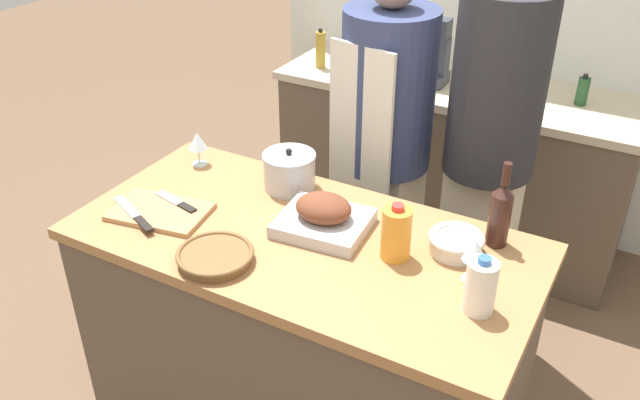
# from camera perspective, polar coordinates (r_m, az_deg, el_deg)

# --- Properties ---
(kitchen_island) EXTENTS (1.54, 0.76, 0.88)m
(kitchen_island) POSITION_cam_1_polar(r_m,az_deg,el_deg) (2.49, -1.30, -11.44)
(kitchen_island) COLOR brown
(kitchen_island) RESTS_ON ground_plane
(back_counter) EXTENTS (1.83, 0.60, 0.88)m
(back_counter) POSITION_cam_1_polar(r_m,az_deg,el_deg) (3.67, 10.95, 3.10)
(back_counter) COLOR brown
(back_counter) RESTS_ON ground_plane
(roasting_pan) EXTENTS (0.31, 0.28, 0.13)m
(roasting_pan) POSITION_cam_1_polar(r_m,az_deg,el_deg) (2.23, 0.30, -1.40)
(roasting_pan) COLOR #BCBCC1
(roasting_pan) RESTS_ON kitchen_island
(wicker_basket) EXTENTS (0.24, 0.24, 0.04)m
(wicker_basket) POSITION_cam_1_polar(r_m,az_deg,el_deg) (2.12, -8.82, -4.69)
(wicker_basket) COLOR brown
(wicker_basket) RESTS_ON kitchen_island
(cutting_board) EXTENTS (0.36, 0.27, 0.02)m
(cutting_board) POSITION_cam_1_polar(r_m,az_deg,el_deg) (2.40, -13.30, -0.96)
(cutting_board) COLOR #AD7F51
(cutting_board) RESTS_ON kitchen_island
(stock_pot) EXTENTS (0.19, 0.19, 0.16)m
(stock_pot) POSITION_cam_1_polar(r_m,az_deg,el_deg) (2.47, -2.60, 2.47)
(stock_pot) COLOR #B7B7BC
(stock_pot) RESTS_ON kitchen_island
(mixing_bowl) EXTENTS (0.18, 0.18, 0.07)m
(mixing_bowl) POSITION_cam_1_polar(r_m,az_deg,el_deg) (2.17, 11.38, -3.51)
(mixing_bowl) COLOR beige
(mixing_bowl) RESTS_ON kitchen_island
(juice_jug) EXTENTS (0.09, 0.09, 0.19)m
(juice_jug) POSITION_cam_1_polar(r_m,az_deg,el_deg) (2.09, 6.43, -2.80)
(juice_jug) COLOR orange
(juice_jug) RESTS_ON kitchen_island
(milk_jug) EXTENTS (0.09, 0.09, 0.18)m
(milk_jug) POSITION_cam_1_polar(r_m,az_deg,el_deg) (1.93, 13.37, -7.09)
(milk_jug) COLOR white
(milk_jug) RESTS_ON kitchen_island
(wine_bottle_green) EXTENTS (0.07, 0.07, 0.29)m
(wine_bottle_green) POSITION_cam_1_polar(r_m,az_deg,el_deg) (2.20, 14.94, -1.06)
(wine_bottle_green) COLOR #381E19
(wine_bottle_green) RESTS_ON kitchen_island
(wine_glass_left) EXTENTS (0.07, 0.07, 0.14)m
(wine_glass_left) POSITION_cam_1_polar(r_m,az_deg,el_deg) (2.65, -10.27, 4.85)
(wine_glass_left) COLOR silver
(wine_glass_left) RESTS_ON kitchen_island
(wine_glass_right) EXTENTS (0.07, 0.07, 0.14)m
(wine_glass_right) POSITION_cam_1_polar(r_m,az_deg,el_deg) (2.03, 12.93, -4.26)
(wine_glass_right) COLOR silver
(wine_glass_right) RESTS_ON kitchen_island
(knife_chef) EXTENTS (0.26, 0.14, 0.01)m
(knife_chef) POSITION_cam_1_polar(r_m,az_deg,el_deg) (2.38, -15.35, -1.18)
(knife_chef) COLOR #B7B7BC
(knife_chef) RESTS_ON cutting_board
(knife_paring) EXTENTS (0.20, 0.07, 0.01)m
(knife_paring) POSITION_cam_1_polar(r_m,az_deg,el_deg) (2.42, -11.92, -0.19)
(knife_paring) COLOR #B7B7BC
(knife_paring) RESTS_ON cutting_board
(stand_mixer) EXTENTS (0.18, 0.14, 0.33)m
(stand_mixer) POSITION_cam_1_polar(r_m,az_deg,el_deg) (3.43, 9.28, 11.81)
(stand_mixer) COLOR #333842
(stand_mixer) RESTS_ON back_counter
(condiment_bottle_tall) EXTENTS (0.05, 0.05, 0.15)m
(condiment_bottle_tall) POSITION_cam_1_polar(r_m,az_deg,el_deg) (3.39, 21.24, 8.56)
(condiment_bottle_tall) COLOR #234C28
(condiment_bottle_tall) RESTS_ON back_counter
(condiment_bottle_short) EXTENTS (0.05, 0.05, 0.21)m
(condiment_bottle_short) POSITION_cam_1_polar(r_m,az_deg,el_deg) (3.62, 0.04, 12.54)
(condiment_bottle_short) COLOR #B28E2D
(condiment_bottle_short) RESTS_ON back_counter
(person_cook_aproned) EXTENTS (0.38, 0.40, 1.62)m
(person_cook_aproned) POSITION_cam_1_polar(r_m,az_deg,el_deg) (2.83, 5.47, 5.08)
(person_cook_aproned) COLOR beige
(person_cook_aproned) RESTS_ON ground_plane
(person_cook_guest) EXTENTS (0.35, 0.35, 1.75)m
(person_cook_guest) POSITION_cam_1_polar(r_m,az_deg,el_deg) (2.71, 14.18, 4.90)
(person_cook_guest) COLOR beige
(person_cook_guest) RESTS_ON ground_plane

